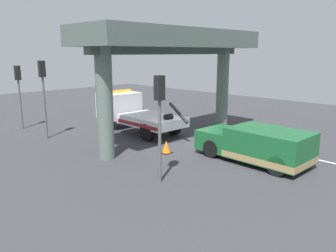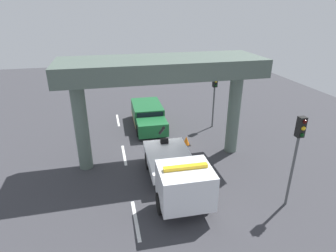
{
  "view_description": "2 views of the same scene",
  "coord_description": "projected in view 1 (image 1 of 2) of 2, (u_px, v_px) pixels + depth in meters",
  "views": [
    {
      "loc": [
        -11.8,
        13.16,
        4.89
      ],
      "look_at": [
        0.52,
        0.83,
        1.04
      ],
      "focal_mm": 35.8,
      "sensor_mm": 36.0,
      "label": 1
    },
    {
      "loc": [
        15.74,
        -3.07,
        8.66
      ],
      "look_at": [
        -0.22,
        0.63,
        1.62
      ],
      "focal_mm": 30.0,
      "sensor_mm": 36.0,
      "label": 2
    }
  ],
  "objects": [
    {
      "name": "ground_plane",
      "position": [
        185.0,
        145.0,
        18.3
      ],
      "size": [
        60.0,
        40.0,
        0.1
      ],
      "primitive_type": "cube",
      "color": "#38383D"
    },
    {
      "name": "lane_stripe_west",
      "position": [
        313.0,
        159.0,
        15.72
      ],
      "size": [
        2.6,
        0.16,
        0.01
      ],
      "primitive_type": "cube",
      "color": "silver",
      "rests_on": "ground"
    },
    {
      "name": "lane_stripe_mid",
      "position": [
        211.0,
        136.0,
        19.86
      ],
      "size": [
        2.6,
        0.16,
        0.01
      ],
      "primitive_type": "cube",
      "color": "silver",
      "rests_on": "ground"
    },
    {
      "name": "lane_stripe_east",
      "position": [
        145.0,
        122.0,
        24.0
      ],
      "size": [
        2.6,
        0.16,
        0.01
      ],
      "primitive_type": "cube",
      "color": "silver",
      "rests_on": "ground"
    },
    {
      "name": "tow_truck_white",
      "position": [
        132.0,
        112.0,
        21.21
      ],
      "size": [
        7.28,
        2.54,
        2.46
      ],
      "color": "white",
      "rests_on": "ground"
    },
    {
      "name": "towed_van_green",
      "position": [
        257.0,
        145.0,
        15.11
      ],
      "size": [
        5.24,
        2.31,
        1.58
      ],
      "color": "#195B2D",
      "rests_on": "ground"
    },
    {
      "name": "overpass_structure",
      "position": [
        174.0,
        46.0,
        17.81
      ],
      "size": [
        3.6,
        11.03,
        6.09
      ],
      "color": "#596B60",
      "rests_on": "ground"
    },
    {
      "name": "traffic_light_near",
      "position": [
        159.0,
        105.0,
        12.28
      ],
      "size": [
        0.39,
        0.32,
        4.08
      ],
      "color": "#515456",
      "rests_on": "ground"
    },
    {
      "name": "traffic_light_far",
      "position": [
        43.0,
        82.0,
        18.78
      ],
      "size": [
        0.39,
        0.32,
        4.43
      ],
      "color": "#515456",
      "rests_on": "ground"
    },
    {
      "name": "traffic_light_mid",
      "position": [
        18.0,
        83.0,
        21.25
      ],
      "size": [
        0.39,
        0.32,
        4.07
      ],
      "color": "#515456",
      "rests_on": "ground"
    },
    {
      "name": "traffic_cone_orange",
      "position": [
        166.0,
        147.0,
        16.56
      ],
      "size": [
        0.52,
        0.52,
        0.62
      ],
      "color": "orange",
      "rests_on": "ground"
    }
  ]
}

